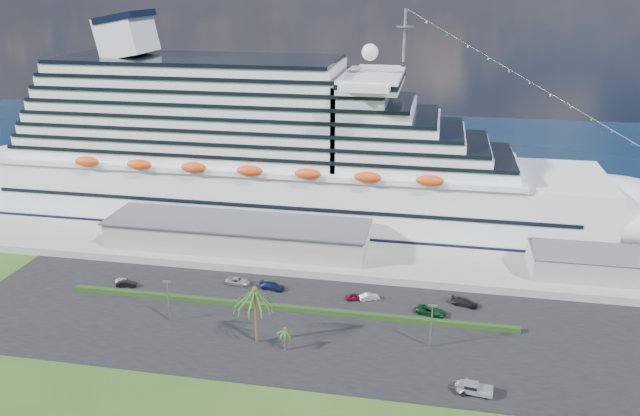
% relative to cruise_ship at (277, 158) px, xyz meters
% --- Properties ---
extents(ground, '(420.00, 420.00, 0.00)m').
position_rel_cruise_ship_xyz_m(ground, '(21.53, -64.00, -16.69)').
color(ground, '#244717').
rests_on(ground, ground).
extents(asphalt_lot, '(140.00, 38.00, 0.12)m').
position_rel_cruise_ship_xyz_m(asphalt_lot, '(21.53, -53.00, -16.63)').
color(asphalt_lot, black).
rests_on(asphalt_lot, ground).
extents(wharf, '(240.00, 20.00, 1.80)m').
position_rel_cruise_ship_xyz_m(wharf, '(21.53, -24.00, -15.79)').
color(wharf, gray).
rests_on(wharf, ground).
extents(water, '(420.00, 160.00, 0.02)m').
position_rel_cruise_ship_xyz_m(water, '(21.53, 66.00, -16.68)').
color(water, black).
rests_on(water, ground).
extents(cruise_ship, '(191.00, 38.00, 54.00)m').
position_rel_cruise_ship_xyz_m(cruise_ship, '(0.00, 0.00, 0.00)').
color(cruise_ship, silver).
rests_on(cruise_ship, ground).
extents(terminal_building, '(61.00, 15.00, 6.30)m').
position_rel_cruise_ship_xyz_m(terminal_building, '(-3.47, -24.00, -11.68)').
color(terminal_building, gray).
rests_on(terminal_building, wharf).
extents(port_shed, '(24.00, 12.31, 7.37)m').
position_rel_cruise_ship_xyz_m(port_shed, '(73.53, -24.00, -12.30)').
color(port_shed, gray).
rests_on(port_shed, wharf).
extents(hedge, '(88.00, 1.10, 0.90)m').
position_rel_cruise_ship_xyz_m(hedge, '(13.53, -48.00, -16.12)').
color(hedge, black).
rests_on(hedge, asphalt_lot).
extents(lamp_post_left, '(1.60, 0.35, 8.27)m').
position_rel_cruise_ship_xyz_m(lamp_post_left, '(-6.47, -56.00, -11.35)').
color(lamp_post_left, gray).
rests_on(lamp_post_left, asphalt_lot).
extents(lamp_post_right, '(1.60, 0.35, 8.27)m').
position_rel_cruise_ship_xyz_m(lamp_post_right, '(41.53, -56.00, -11.35)').
color(lamp_post_right, gray).
rests_on(lamp_post_right, asphalt_lot).
extents(palm_tall, '(8.82, 8.82, 11.13)m').
position_rel_cruise_ship_xyz_m(palm_tall, '(11.53, -60.00, -7.49)').
color(palm_tall, '#47301E').
rests_on(palm_tall, ground).
extents(palm_short, '(3.53, 3.53, 4.56)m').
position_rel_cruise_ship_xyz_m(palm_short, '(17.03, -61.50, -13.03)').
color(palm_short, '#47301E').
rests_on(palm_short, ground).
extents(parked_car_0, '(4.42, 2.91, 1.40)m').
position_rel_cruise_ship_xyz_m(parked_car_0, '(-21.85, -44.06, -15.88)').
color(parked_car_0, silver).
rests_on(parked_car_0, asphalt_lot).
extents(parked_car_1, '(4.30, 2.08, 1.36)m').
position_rel_cruise_ship_xyz_m(parked_car_1, '(-20.95, -44.74, -15.90)').
color(parked_car_1, black).
rests_on(parked_car_1, asphalt_lot).
extents(parked_car_2, '(5.32, 2.82, 1.43)m').
position_rel_cruise_ship_xyz_m(parked_car_2, '(1.39, -39.37, -15.86)').
color(parked_car_2, '#9EA1A7').
rests_on(parked_car_2, asphalt_lot).
extents(parked_car_3, '(5.57, 3.02, 1.53)m').
position_rel_cruise_ship_xyz_m(parked_car_3, '(9.05, -40.21, -15.81)').
color(parked_car_3, '#12193F').
rests_on(parked_car_3, asphalt_lot).
extents(parked_car_4, '(4.20, 2.65, 1.33)m').
position_rel_cruise_ship_xyz_m(parked_car_4, '(26.46, -41.44, -15.91)').
color(parked_car_4, maroon).
rests_on(parked_car_4, asphalt_lot).
extents(parked_car_5, '(4.27, 2.99, 1.33)m').
position_rel_cruise_ship_xyz_m(parked_car_5, '(29.23, -40.99, -15.91)').
color(parked_car_5, silver).
rests_on(parked_car_5, asphalt_lot).
extents(parked_car_6, '(6.22, 4.19, 1.58)m').
position_rel_cruise_ship_xyz_m(parked_car_6, '(41.45, -44.55, -15.78)').
color(parked_car_6, '#0E381C').
rests_on(parked_car_6, asphalt_lot).
extents(parked_car_7, '(5.63, 3.46, 1.52)m').
position_rel_cruise_ship_xyz_m(parked_car_7, '(47.80, -39.80, -15.81)').
color(parked_car_7, black).
rests_on(parked_car_7, asphalt_lot).
extents(pickup_truck, '(5.54, 2.62, 1.88)m').
position_rel_cruise_ship_xyz_m(pickup_truck, '(48.54, -68.01, -15.54)').
color(pickup_truck, black).
rests_on(pickup_truck, asphalt_lot).
extents(boat_trailer, '(5.78, 3.88, 1.64)m').
position_rel_cruise_ship_xyz_m(boat_trailer, '(48.01, -67.68, -15.49)').
color(boat_trailer, gray).
rests_on(boat_trailer, asphalt_lot).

